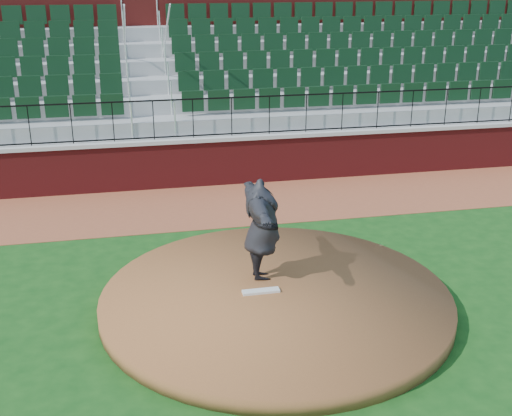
{
  "coord_description": "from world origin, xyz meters",
  "views": [
    {
      "loc": [
        -2.29,
        -9.47,
        5.44
      ],
      "look_at": [
        0.0,
        1.5,
        1.3
      ],
      "focal_mm": 45.76,
      "sensor_mm": 36.0,
      "label": 1
    }
  ],
  "objects": [
    {
      "name": "concourse_wall",
      "position": [
        0.0,
        12.52,
        2.75
      ],
      "size": [
        34.0,
        0.5,
        5.5
      ],
      "primitive_type": "cube",
      "color": "maroon",
      "rests_on": "ground"
    },
    {
      "name": "ground",
      "position": [
        0.0,
        0.0,
        0.0
      ],
      "size": [
        90.0,
        90.0,
        0.0
      ],
      "primitive_type": "plane",
      "color": "#113E12",
      "rests_on": "ground"
    },
    {
      "name": "pitchers_mound",
      "position": [
        0.06,
        0.14,
        0.12
      ],
      "size": [
        5.94,
        5.94,
        0.25
      ],
      "primitive_type": "cylinder",
      "color": "brown",
      "rests_on": "ground"
    },
    {
      "name": "warning_track",
      "position": [
        0.0,
        5.4,
        0.01
      ],
      "size": [
        34.0,
        3.2,
        0.01
      ],
      "primitive_type": "cube",
      "color": "brown",
      "rests_on": "ground"
    },
    {
      "name": "seating_stands",
      "position": [
        0.0,
        9.72,
        2.3
      ],
      "size": [
        34.0,
        5.1,
        4.6
      ],
      "primitive_type": null,
      "color": "gray",
      "rests_on": "ground"
    },
    {
      "name": "wall_cap",
      "position": [
        0.0,
        7.0,
        1.25
      ],
      "size": [
        34.0,
        0.45,
        0.1
      ],
      "primitive_type": "cube",
      "color": "#B7B7B7",
      "rests_on": "field_wall"
    },
    {
      "name": "wall_railing",
      "position": [
        0.0,
        7.0,
        1.8
      ],
      "size": [
        34.0,
        0.05,
        1.0
      ],
      "primitive_type": null,
      "color": "black",
      "rests_on": "wall_cap"
    },
    {
      "name": "pitcher",
      "position": [
        -0.05,
        0.76,
        1.18
      ],
      "size": [
        0.74,
        2.3,
        1.85
      ],
      "primitive_type": "imported",
      "rotation": [
        0.0,
        0.0,
        1.52
      ],
      "color": "black",
      "rests_on": "pitchers_mound"
    },
    {
      "name": "pitching_rubber",
      "position": [
        -0.18,
        0.21,
        0.27
      ],
      "size": [
        0.64,
        0.16,
        0.04
      ],
      "primitive_type": "cube",
      "rotation": [
        0.0,
        0.0,
        0.01
      ],
      "color": "silver",
      "rests_on": "pitchers_mound"
    },
    {
      "name": "field_wall",
      "position": [
        0.0,
        7.0,
        0.6
      ],
      "size": [
        34.0,
        0.35,
        1.2
      ],
      "primitive_type": "cube",
      "color": "maroon",
      "rests_on": "ground"
    }
  ]
}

